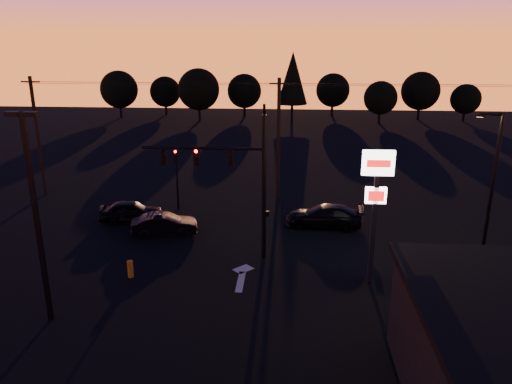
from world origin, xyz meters
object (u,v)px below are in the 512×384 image
pylon_sign (376,189)px  car_mid (164,224)px  bollard (130,269)px  parking_lot_light (35,206)px  streetlight (492,178)px  suv_parked (483,298)px  car_left (131,211)px  secondary_signal (177,170)px  traffic_signal_mast (234,172)px  car_right (324,216)px

pylon_sign → car_mid: bearing=155.7°
bollard → car_mid: bearing=86.4°
parking_lot_light → streetlight: bearing=21.7°
car_mid → suv_parked: (16.49, -7.91, 0.03)m
pylon_sign → car_left: pylon_sign is taller
car_left → secondary_signal: bearing=-54.5°
traffic_signal_mast → pylon_sign: traffic_signal_mast is taller
streetlight → traffic_signal_mast: bearing=-173.9°
car_mid → car_right: 10.19m
pylon_sign → car_right: 8.69m
pylon_sign → bollard: (-12.20, -0.37, -4.46)m
car_right → suv_parked: 11.87m
bollard → car_mid: 5.74m
streetlight → car_mid: bearing=175.9°
traffic_signal_mast → parking_lot_light: bearing=-136.6°
car_mid → suv_parked: 18.29m
traffic_signal_mast → parking_lot_light: (-7.40, -6.99, 0.33)m
car_right → suv_parked: size_ratio=0.99×
bollard → secondary_signal: bearing=88.9°
secondary_signal → car_mid: size_ratio=1.08×
car_right → suv_parked: car_right is taller
bollard → car_left: bearing=107.1°
streetlight → car_left: (-21.51, 3.45, -3.72)m
bollard → car_right: bearing=36.8°
traffic_signal_mast → car_left: (-7.51, 4.95, -4.24)m
secondary_signal → car_left: size_ratio=1.06×
traffic_signal_mast → suv_parked: (11.75, -5.05, -4.24)m
traffic_signal_mast → car_right: traffic_signal_mast is taller
bollard → traffic_signal_mast: bearing=29.3°
secondary_signal → car_mid: 5.13m
secondary_signal → suv_parked: secondary_signal is taller
traffic_signal_mast → suv_parked: 13.47m
car_left → parking_lot_light: bearing=171.7°
secondary_signal → parking_lot_light: size_ratio=0.48×
secondary_signal → bollard: (-0.20, -10.36, -2.41)m
bollard → suv_parked: size_ratio=0.18×
traffic_signal_mast → bollard: bearing=-150.7°
pylon_sign → car_mid: pylon_sign is taller
car_right → car_mid: bearing=-73.7°
parking_lot_light → car_mid: parking_lot_light is taller
traffic_signal_mast → car_mid: bearing=148.9°
pylon_sign → parking_lot_light: bearing=-162.8°
parking_lot_light → pylon_sign: 15.19m
car_left → car_mid: car_left is taller
car_left → suv_parked: (19.25, -10.01, -0.00)m
streetlight → car_mid: 19.17m
bollard → car_right: car_right is taller
streetlight → car_left: size_ratio=1.95×
car_right → secondary_signal: bearing=-99.6°
car_right → suv_parked: bearing=38.1°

